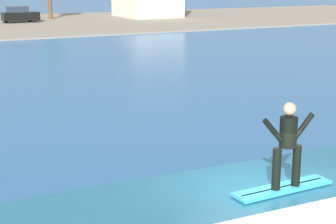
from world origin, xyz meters
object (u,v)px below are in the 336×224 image
wave_crest (286,220)px  car_far_shore (20,15)px  surfboard (283,188)px  surfer (288,141)px

wave_crest → car_far_shore: 54.76m
surfboard → car_far_shore: bearing=82.7°
surfboard → surfer: (0.02, -0.05, 0.93)m
surfboard → wave_crest: bearing=31.2°
surfboard → surfer: surfer is taller
wave_crest → surfboard: bearing=-148.8°
car_far_shore → surfer: bearing=-97.2°
surfer → car_far_shore: surfer is taller
wave_crest → surfboard: size_ratio=5.03×
surfer → car_far_shore: size_ratio=0.42×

